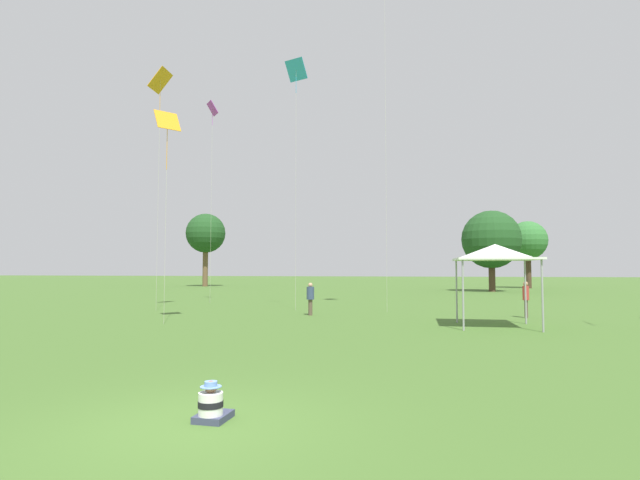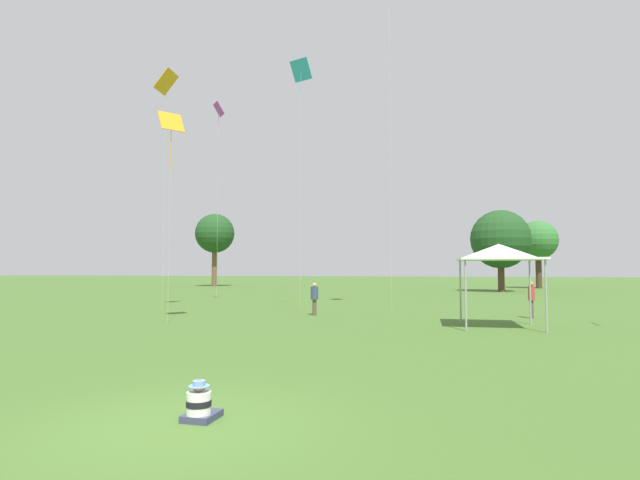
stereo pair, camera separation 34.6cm
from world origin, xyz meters
name	(u,v)px [view 2 (the right image)]	position (x,y,z in m)	size (l,w,h in m)	color
ground_plane	(176,426)	(0.00, 0.00, 0.00)	(300.00, 300.00, 0.00)	#426628
seated_toddler	(200,405)	(0.20, 0.32, 0.23)	(0.46, 0.56, 0.59)	#383D56
person_standing_0	(531,296)	(7.64, 17.66, 1.01)	(0.39, 0.39, 1.65)	brown
person_standing_1	(314,296)	(-2.23, 16.87, 0.92)	(0.51, 0.51, 1.56)	brown
canopy_tent	(499,253)	(5.85, 13.66, 2.85)	(3.09, 3.09, 3.18)	white
kite_0	(166,87)	(-10.88, 17.71, 12.26)	(0.97, 1.42, 13.06)	orange
kite_2	(219,117)	(-10.53, 23.68, 12.34)	(1.02, 1.05, 13.26)	#B738C6
kite_4	(171,127)	(-7.15, 11.93, 8.11)	(1.02, 1.10, 8.78)	orange
kite_5	(301,77)	(-3.70, 19.59, 12.88)	(1.30, 0.97, 13.77)	#339EDB
distant_tree_0	(500,239)	(9.54, 45.58, 5.17)	(5.78, 5.78, 8.09)	#473323
distant_tree_1	(538,241)	(14.86, 55.96, 5.57)	(4.51, 4.51, 7.89)	#473323
distant_tree_2	(215,234)	(-24.95, 53.66, 6.85)	(5.10, 5.10, 9.48)	brown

